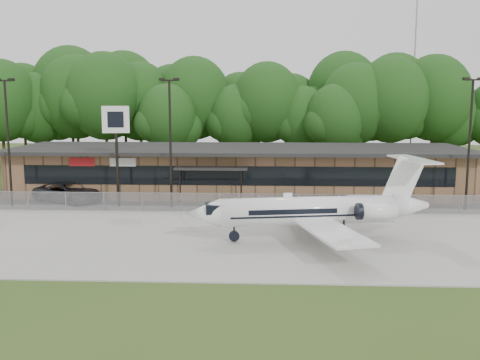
# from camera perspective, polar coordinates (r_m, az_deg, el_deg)

# --- Properties ---
(ground) EXTENTS (160.00, 160.00, 0.00)m
(ground) POSITION_cam_1_polar(r_m,az_deg,el_deg) (26.52, -2.77, -10.27)
(ground) COLOR #2E491A
(ground) RESTS_ON ground
(apron) EXTENTS (64.00, 18.00, 0.08)m
(apron) POSITION_cam_1_polar(r_m,az_deg,el_deg) (34.15, -1.48, -5.90)
(apron) COLOR #9E9B93
(apron) RESTS_ON ground
(parking_lot) EXTENTS (50.00, 9.00, 0.06)m
(parking_lot) POSITION_cam_1_polar(r_m,az_deg,el_deg) (45.36, -0.41, -2.30)
(parking_lot) COLOR #383835
(parking_lot) RESTS_ON ground
(terminal) EXTENTS (41.00, 11.65, 4.30)m
(terminal) POSITION_cam_1_polar(r_m,az_deg,el_deg) (49.40, -0.13, 1.11)
(terminal) COLOR brown
(terminal) RESTS_ON ground
(fence) EXTENTS (46.00, 0.04, 1.52)m
(fence) POSITION_cam_1_polar(r_m,az_deg,el_deg) (40.81, -0.76, -2.45)
(fence) COLOR gray
(fence) RESTS_ON ground
(treeline) EXTENTS (72.00, 12.00, 15.00)m
(treeline) POSITION_cam_1_polar(r_m,az_deg,el_deg) (67.04, 0.66, 7.63)
(treeline) COLOR #183D13
(treeline) RESTS_ON ground
(radio_mast) EXTENTS (0.20, 0.20, 25.00)m
(radio_mast) POSITION_cam_1_polar(r_m,az_deg,el_deg) (75.66, 18.07, 11.10)
(radio_mast) COLOR gray
(radio_mast) RESTS_ON ground
(light_pole_left) EXTENTS (1.55, 0.30, 10.23)m
(light_pole_left) POSITION_cam_1_polar(r_m,az_deg,el_deg) (46.33, -23.54, 4.64)
(light_pole_left) COLOR black
(light_pole_left) RESTS_ON ground
(light_pole_mid) EXTENTS (1.55, 0.30, 10.23)m
(light_pole_mid) POSITION_cam_1_polar(r_m,az_deg,el_deg) (42.23, -7.46, 4.97)
(light_pole_mid) COLOR black
(light_pole_mid) RESTS_ON ground
(light_pole_right) EXTENTS (1.55, 0.30, 10.23)m
(light_pole_right) POSITION_cam_1_polar(r_m,az_deg,el_deg) (44.37, 23.32, 4.51)
(light_pole_right) COLOR black
(light_pole_right) RESTS_ON ground
(business_jet) EXTENTS (15.23, 13.66, 5.13)m
(business_jet) POSITION_cam_1_polar(r_m,az_deg,el_deg) (32.88, 8.13, -3.33)
(business_jet) COLOR white
(business_jet) RESTS_ON ground
(suv) EXTENTS (6.78, 5.19, 1.71)m
(suv) POSITION_cam_1_polar(r_m,az_deg,el_deg) (47.10, -17.85, -1.29)
(suv) COLOR #313133
(suv) RESTS_ON ground
(pole_sign) EXTENTS (2.13, 0.61, 8.09)m
(pole_sign) POSITION_cam_1_polar(r_m,az_deg,el_deg) (43.49, -13.08, 5.20)
(pole_sign) COLOR black
(pole_sign) RESTS_ON ground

